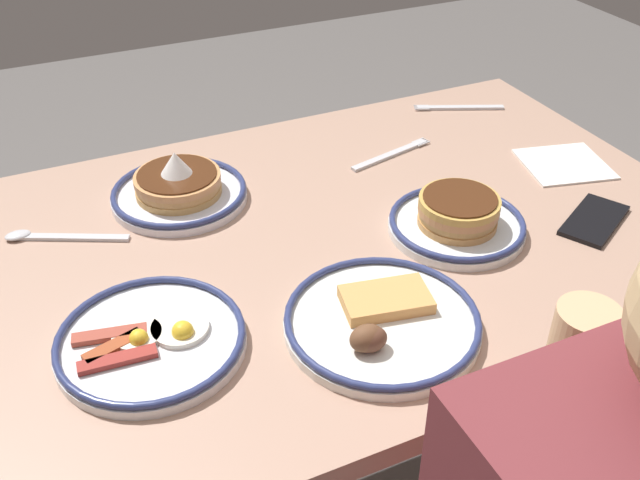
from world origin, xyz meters
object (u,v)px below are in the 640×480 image
plate_far_side (381,321)px  cell_phone (594,220)px  plate_center_pancakes (457,219)px  paper_napkin (564,164)px  fork_near (458,108)px  tea_spoon (50,237)px  plate_far_companion (151,340)px  plate_near_main (179,188)px  fork_far (392,154)px

plate_far_side → cell_phone: (-0.44, -0.08, -0.01)m
plate_center_pancakes → paper_napkin: 0.32m
fork_near → tea_spoon: tea_spoon is taller
plate_far_companion → plate_center_pancakes: bearing=-173.2°
tea_spoon → plate_far_companion: bearing=105.8°
plate_far_companion → fork_near: plate_far_companion is taller
fork_near → cell_phone: bearing=85.0°
plate_far_companion → fork_near: (-0.78, -0.45, -0.01)m
plate_near_main → fork_near: plate_near_main is taller
plate_center_pancakes → paper_napkin: size_ratio=1.47×
plate_far_side → cell_phone: 0.45m
plate_center_pancakes → plate_far_side: 0.27m
plate_center_pancakes → tea_spoon: plate_center_pancakes is taller
plate_near_main → plate_center_pancakes: bearing=143.8°
fork_far → tea_spoon: bearing=1.2°
plate_far_companion → tea_spoon: 0.33m
plate_far_companion → cell_phone: (-0.74, 0.01, -0.01)m
paper_napkin → fork_near: fork_near is taller
plate_center_pancakes → paper_napkin: bearing=-162.0°
paper_napkin → plate_center_pancakes: bearing=18.0°
plate_near_main → plate_center_pancakes: plate_near_main is taller
plate_far_side → tea_spoon: 0.56m
fork_near → plate_far_companion: bearing=30.1°
plate_far_companion → fork_near: bearing=-149.9°
plate_near_main → paper_napkin: 0.71m
plate_center_pancakes → fork_near: (-0.26, -0.39, -0.02)m
cell_phone → plate_center_pancakes: bearing=-47.2°
plate_far_companion → paper_napkin: (-0.82, -0.16, -0.01)m
plate_near_main → fork_near: 0.65m
tea_spoon → plate_far_side: bearing=133.0°
plate_far_companion → fork_far: (-0.54, -0.33, -0.01)m
plate_near_main → fork_near: bearing=-170.4°
fork_far → cell_phone: bearing=119.5°
plate_center_pancakes → fork_near: 0.47m
plate_far_companion → plate_far_side: plate_far_side is taller
plate_near_main → plate_center_pancakes: 0.47m
plate_far_side → cell_phone: size_ratio=1.86×
plate_far_companion → plate_near_main: bearing=-111.3°
cell_phone → paper_napkin: bearing=-144.7°
fork_near → paper_napkin: bearing=98.6°
paper_napkin → fork_near: bearing=-81.4°
paper_napkin → tea_spoon: bearing=-9.5°
cell_phone → tea_spoon: 0.89m
fork_far → tea_spoon: size_ratio=1.03×
tea_spoon → cell_phone: bearing=158.4°
plate_near_main → fork_far: (-0.41, 0.01, -0.02)m
paper_napkin → plate_far_side: bearing=25.7°
plate_center_pancakes → fork_far: (-0.03, -0.27, -0.02)m
plate_far_side → tea_spoon: (0.38, -0.41, -0.01)m
fork_far → plate_near_main: bearing=-1.9°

